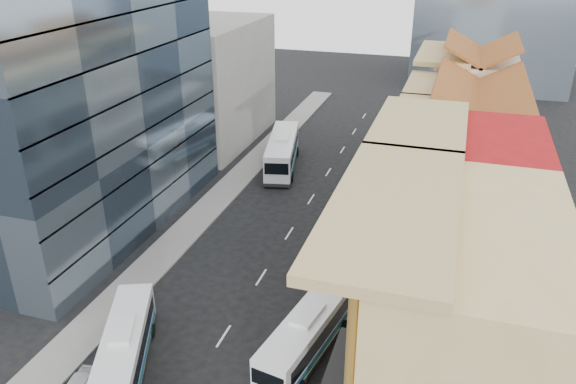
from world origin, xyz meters
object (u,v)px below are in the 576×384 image
(shophouse_tan, at_px, (464,333))
(office_tower, at_px, (68,50))
(bus_left_near, at_px, (125,348))
(bus_right, at_px, (308,333))
(bus_left_far, at_px, (282,151))

(shophouse_tan, height_order, office_tower, office_tower)
(office_tower, distance_m, bus_left_near, 24.13)
(bus_right, bearing_deg, shophouse_tan, -9.30)
(office_tower, bearing_deg, bus_left_far, 54.67)
(office_tower, height_order, bus_left_far, office_tower)
(shophouse_tan, xyz_separation_m, bus_right, (-8.50, 3.09, -4.46))
(bus_left_far, relative_size, bus_right, 1.22)
(bus_left_far, bearing_deg, bus_left_near, -100.71)
(office_tower, xyz_separation_m, bus_left_far, (11.91, 16.80, -13.12))
(shophouse_tan, distance_m, office_tower, 35.19)
(office_tower, bearing_deg, bus_left_near, -50.15)
(bus_left_near, bearing_deg, bus_left_far, 69.04)
(office_tower, xyz_separation_m, bus_right, (22.50, -10.91, -13.46))
(shophouse_tan, height_order, bus_left_far, shophouse_tan)
(bus_right, bearing_deg, bus_left_far, 121.57)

